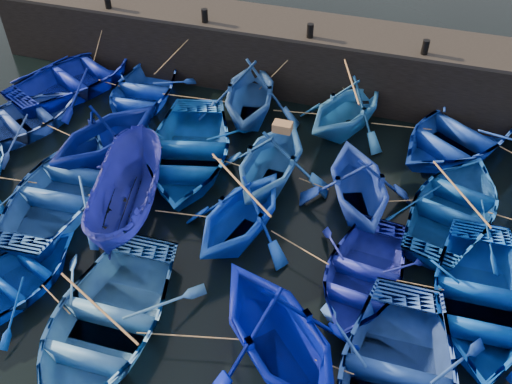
% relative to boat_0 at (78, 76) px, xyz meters
% --- Properties ---
extents(ground, '(120.00, 120.00, 0.00)m').
position_rel_boat_0_xyz_m(ground, '(8.71, -7.70, -0.58)').
color(ground, black).
rests_on(ground, ground).
extents(quay_wall, '(26.00, 2.50, 2.50)m').
position_rel_boat_0_xyz_m(quay_wall, '(8.71, 2.80, 0.67)').
color(quay_wall, black).
rests_on(quay_wall, ground).
extents(quay_top, '(26.00, 2.50, 0.12)m').
position_rel_boat_0_xyz_m(quay_top, '(8.71, 2.80, 1.98)').
color(quay_top, black).
rests_on(quay_top, quay_wall).
extents(bollard_0, '(0.24, 0.24, 0.50)m').
position_rel_boat_0_xyz_m(bollard_0, '(0.71, 1.90, 2.29)').
color(bollard_0, black).
rests_on(bollard_0, quay_top).
extents(bollard_1, '(0.24, 0.24, 0.50)m').
position_rel_boat_0_xyz_m(bollard_1, '(4.71, 1.90, 2.29)').
color(bollard_1, black).
rests_on(bollard_1, quay_top).
extents(bollard_2, '(0.24, 0.24, 0.50)m').
position_rel_boat_0_xyz_m(bollard_2, '(8.71, 1.90, 2.29)').
color(bollard_2, black).
rests_on(bollard_2, quay_top).
extents(bollard_3, '(0.24, 0.24, 0.50)m').
position_rel_boat_0_xyz_m(bollard_3, '(12.71, 1.90, 2.29)').
color(bollard_3, black).
rests_on(bollard_3, quay_top).
extents(boat_0, '(6.12, 6.82, 1.16)m').
position_rel_boat_0_xyz_m(boat_0, '(0.00, 0.00, 0.00)').
color(boat_0, '#061489').
rests_on(boat_0, ground).
extents(boat_1, '(3.77, 5.01, 0.98)m').
position_rel_boat_0_xyz_m(boat_1, '(2.78, -0.17, -0.09)').
color(boat_1, '#1238BD').
rests_on(boat_1, ground).
extents(boat_2, '(4.50, 4.98, 2.29)m').
position_rel_boat_0_xyz_m(boat_2, '(7.05, 0.03, 0.56)').
color(boat_2, navy).
rests_on(boat_2, ground).
extents(boat_3, '(4.84, 5.10, 2.11)m').
position_rel_boat_0_xyz_m(boat_3, '(10.55, 0.30, 0.47)').
color(boat_3, '#2162A9').
rests_on(boat_3, ground).
extents(boat_4, '(6.57, 7.02, 1.18)m').
position_rel_boat_0_xyz_m(boat_4, '(14.40, 0.54, 0.01)').
color(boat_4, '#0F319A').
rests_on(boat_4, ground).
extents(boat_6, '(5.42, 5.94, 1.01)m').
position_rel_boat_0_xyz_m(boat_6, '(-0.45, -3.15, -0.08)').
color(boat_6, '#23428F').
rests_on(boat_6, ground).
extents(boat_7, '(5.09, 5.38, 2.24)m').
position_rel_boat_0_xyz_m(boat_7, '(3.31, -3.69, 0.54)').
color(boat_7, '#000E71').
rests_on(boat_7, ground).
extents(boat_8, '(5.42, 6.60, 1.20)m').
position_rel_boat_0_xyz_m(boat_8, '(5.92, -3.17, 0.02)').
color(boat_8, '#084294').
rests_on(boat_8, ground).
extents(boat_9, '(4.00, 4.54, 2.25)m').
position_rel_boat_0_xyz_m(boat_9, '(8.86, -3.32, 0.54)').
color(boat_9, '#2058A0').
rests_on(boat_9, ground).
extents(boat_10, '(4.72, 5.03, 2.13)m').
position_rel_boat_0_xyz_m(boat_10, '(11.64, -3.56, 0.48)').
color(boat_10, '#1A3AB4').
rests_on(boat_10, ground).
extents(boat_11, '(4.79, 5.80, 1.04)m').
position_rel_boat_0_xyz_m(boat_11, '(14.51, -3.14, -0.06)').
color(boat_11, navy).
rests_on(boat_11, ground).
extents(boat_14, '(4.30, 5.75, 1.14)m').
position_rel_boat_0_xyz_m(boat_14, '(2.96, -5.98, -0.01)').
color(boat_14, '#1D4D9D').
rests_on(boat_14, ground).
extents(boat_15, '(2.76, 5.03, 1.84)m').
position_rel_boat_0_xyz_m(boat_15, '(5.18, -6.00, 0.34)').
color(boat_15, navy).
rests_on(boat_15, ground).
extents(boat_16, '(4.27, 4.66, 2.07)m').
position_rel_boat_0_xyz_m(boat_16, '(8.67, -5.77, 0.45)').
color(boat_16, '#0B3AD5').
rests_on(boat_16, ground).
extents(boat_17, '(3.54, 4.63, 0.90)m').
position_rel_boat_0_xyz_m(boat_17, '(12.28, -6.50, -0.13)').
color(boat_17, '#151E96').
rests_on(boat_17, ground).
extents(boat_18, '(3.97, 5.42, 1.10)m').
position_rel_boat_0_xyz_m(boat_18, '(15.27, -6.45, -0.03)').
color(boat_18, '#0337A5').
rests_on(boat_18, ground).
extents(boat_21, '(4.15, 4.86, 0.85)m').
position_rel_boat_0_xyz_m(boat_21, '(3.57, -9.40, -0.16)').
color(boat_21, '#002F9B').
rests_on(boat_21, ground).
extents(boat_22, '(4.19, 5.75, 1.17)m').
position_rel_boat_0_xyz_m(boat_22, '(6.54, -9.97, 0.00)').
color(boat_22, blue).
rests_on(boat_22, ground).
extents(boat_23, '(6.12, 6.10, 2.44)m').
position_rel_boat_0_xyz_m(boat_23, '(10.77, -9.40, 0.64)').
color(boat_23, '#000DA5').
rests_on(boat_23, ground).
extents(wooden_crate, '(0.56, 0.37, 0.27)m').
position_rel_boat_0_xyz_m(wooden_crate, '(9.16, -3.32, 1.80)').
color(wooden_crate, olive).
rests_on(wooden_crate, boat_9).
extents(mooring_ropes, '(17.31, 11.82, 2.10)m').
position_rel_boat_0_xyz_m(mooring_ropes, '(8.84, -2.72, 0.30)').
color(mooring_ropes, tan).
rests_on(mooring_ropes, ground).
extents(loose_oars, '(10.24, 12.35, 1.12)m').
position_rel_boat_0_xyz_m(loose_oars, '(10.07, -4.64, 1.04)').
color(loose_oars, '#99724C').
rests_on(loose_oars, ground).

